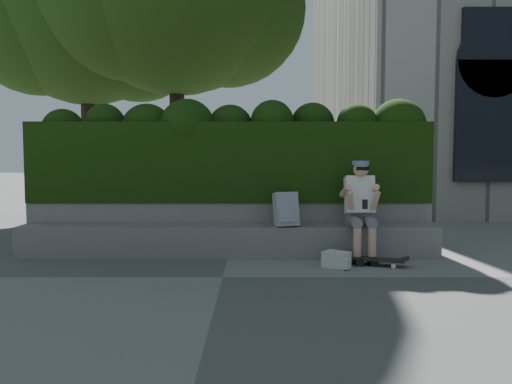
{
  "coord_description": "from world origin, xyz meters",
  "views": [
    {
      "loc": [
        0.38,
        -5.86,
        1.43
      ],
      "look_at": [
        0.4,
        1.0,
        0.95
      ],
      "focal_mm": 35.0,
      "sensor_mm": 36.0,
      "label": 1
    }
  ],
  "objects_px": {
    "skateboard": "(370,259)",
    "backpack_plaid": "(286,210)",
    "person": "(360,206)",
    "backpack_ground": "(336,259)"
  },
  "relations": [
    {
      "from": "person",
      "to": "backpack_ground",
      "type": "distance_m",
      "value": 0.94
    },
    {
      "from": "skateboard",
      "to": "backpack_plaid",
      "type": "height_order",
      "value": "backpack_plaid"
    },
    {
      "from": "skateboard",
      "to": "backpack_plaid",
      "type": "relative_size",
      "value": 1.89
    },
    {
      "from": "backpack_plaid",
      "to": "backpack_ground",
      "type": "xyz_separation_m",
      "value": [
        0.62,
        -0.62,
        -0.59
      ]
    },
    {
      "from": "skateboard",
      "to": "backpack_plaid",
      "type": "distance_m",
      "value": 1.34
    },
    {
      "from": "skateboard",
      "to": "backpack_ground",
      "type": "distance_m",
      "value": 0.49
    },
    {
      "from": "skateboard",
      "to": "backpack_plaid",
      "type": "xyz_separation_m",
      "value": [
        -1.09,
        0.48,
        0.61
      ]
    },
    {
      "from": "skateboard",
      "to": "backpack_ground",
      "type": "height_order",
      "value": "backpack_ground"
    },
    {
      "from": "person",
      "to": "backpack_ground",
      "type": "bearing_deg",
      "value": -127.73
    },
    {
      "from": "backpack_ground",
      "to": "skateboard",
      "type": "bearing_deg",
      "value": 53.82
    }
  ]
}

